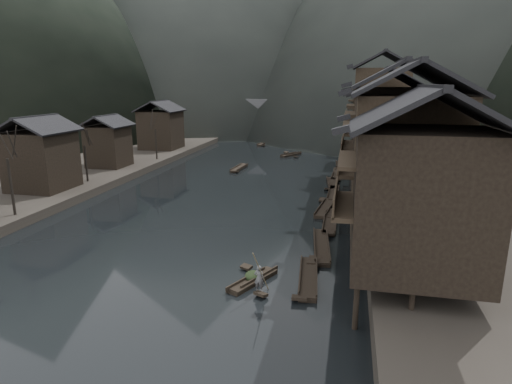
# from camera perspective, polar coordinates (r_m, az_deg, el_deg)

# --- Properties ---
(water) EXTENTS (300.00, 300.00, 0.00)m
(water) POSITION_cam_1_polar(r_m,az_deg,el_deg) (36.39, -10.17, -6.38)
(water) COLOR black
(water) RESTS_ON ground
(right_bank) EXTENTS (40.00, 200.00, 1.80)m
(right_bank) POSITION_cam_1_polar(r_m,az_deg,el_deg) (75.50, 28.82, 3.55)
(right_bank) COLOR #2D2823
(right_bank) RESTS_ON ground
(left_bank) EXTENTS (40.00, 200.00, 1.20)m
(left_bank) POSITION_cam_1_polar(r_m,az_deg,el_deg) (87.06, -21.72, 5.32)
(left_bank) COLOR #2D2823
(left_bank) RESTS_ON ground
(stilt_houses) EXTENTS (9.00, 67.60, 17.01)m
(stilt_houses) POSITION_cam_1_polar(r_m,az_deg,el_deg) (51.02, 16.89, 9.51)
(stilt_houses) COLOR black
(stilt_houses) RESTS_ON ground
(left_houses) EXTENTS (8.10, 53.20, 8.73)m
(left_houses) POSITION_cam_1_polar(r_m,az_deg,el_deg) (62.02, -21.07, 6.85)
(left_houses) COLOR black
(left_houses) RESTS_ON left_bank
(bare_trees) EXTENTS (3.75, 45.28, 7.49)m
(bare_trees) POSITION_cam_1_polar(r_m,az_deg,el_deg) (51.36, -24.23, 5.87)
(bare_trees) COLOR black
(bare_trees) RESTS_ON left_bank
(moored_sampans) EXTENTS (2.50, 48.01, 0.47)m
(moored_sampans) POSITION_cam_1_polar(r_m,az_deg,el_deg) (47.90, 9.91, -1.04)
(moored_sampans) COLOR black
(moored_sampans) RESTS_ON water
(midriver_boats) EXTENTS (10.26, 33.06, 0.45)m
(midriver_boats) POSITION_cam_1_polar(r_m,az_deg,el_deg) (77.54, 1.19, 5.05)
(midriver_boats) COLOR black
(midriver_boats) RESTS_ON water
(stone_bridge) EXTENTS (40.00, 6.00, 9.00)m
(stone_bridge) POSITION_cam_1_polar(r_m,az_deg,el_deg) (104.50, 4.98, 10.11)
(stone_bridge) COLOR #4C4C4F
(stone_bridge) RESTS_ON ground
(hero_sampan) EXTENTS (2.74, 4.50, 0.43)m
(hero_sampan) POSITION_cam_1_polar(r_m,az_deg,el_deg) (28.63, -0.40, -11.62)
(hero_sampan) COLOR black
(hero_sampan) RESTS_ON water
(cargo_heap) EXTENTS (1.02, 1.33, 0.61)m
(cargo_heap) POSITION_cam_1_polar(r_m,az_deg,el_deg) (28.59, -0.50, -10.48)
(cargo_heap) COLOR black
(cargo_heap) RESTS_ON hero_sampan
(boatman) EXTENTS (0.65, 0.46, 1.72)m
(boatman) POSITION_cam_1_polar(r_m,az_deg,el_deg) (26.75, 0.41, -11.00)
(boatman) COLOR slate
(boatman) RESTS_ON hero_sampan
(bamboo_pole) EXTENTS (0.75, 2.29, 3.76)m
(bamboo_pole) POSITION_cam_1_polar(r_m,az_deg,el_deg) (25.66, 0.86, -5.51)
(bamboo_pole) COLOR #8C7A51
(bamboo_pole) RESTS_ON boatman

